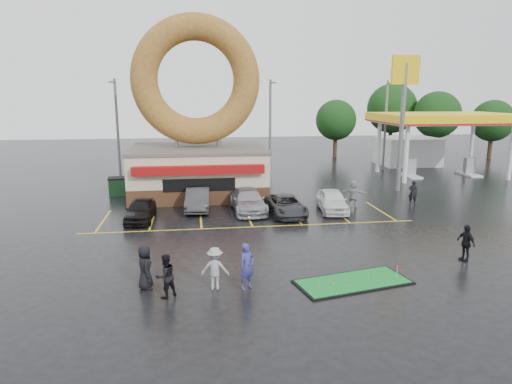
{
  "coord_description": "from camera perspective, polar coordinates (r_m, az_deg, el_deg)",
  "views": [
    {
      "loc": [
        -3.34,
        -22.27,
        7.72
      ],
      "look_at": [
        0.14,
        2.98,
        2.2
      ],
      "focal_mm": 32.0,
      "sensor_mm": 36.0,
      "label": 1
    }
  ],
  "objects": [
    {
      "name": "gas_station",
      "position": [
        49.28,
        20.59,
        6.77
      ],
      "size": [
        12.3,
        13.65,
        5.9
      ],
      "color": "silver",
      "rests_on": "ground"
    },
    {
      "name": "car_grey",
      "position": [
        29.55,
        3.76,
        -1.68
      ],
      "size": [
        2.32,
        4.66,
        1.27
      ],
      "primitive_type": "imported",
      "rotation": [
        0.0,
        0.0,
        0.05
      ],
      "color": "#313134",
      "rests_on": "ground"
    },
    {
      "name": "person_bystander",
      "position": [
        19.02,
        -13.7,
        -9.13
      ],
      "size": [
        0.74,
        0.99,
        1.82
      ],
      "primitive_type": "imported",
      "rotation": [
        0.0,
        0.0,
        1.77
      ],
      "color": "black",
      "rests_on": "ground"
    },
    {
      "name": "person_blackjkt",
      "position": [
        18.14,
        -11.25,
        -10.25
      ],
      "size": [
        1.06,
        1.02,
        1.73
      ],
      "primitive_type": "imported",
      "rotation": [
        0.0,
        0.0,
        3.75
      ],
      "color": "black",
      "rests_on": "ground"
    },
    {
      "name": "person_cameraman",
      "position": [
        23.65,
        24.74,
        -5.79
      ],
      "size": [
        0.65,
        1.09,
        1.74
      ],
      "primitive_type": "imported",
      "rotation": [
        0.0,
        0.0,
        -1.33
      ],
      "color": "black",
      "rests_on": "ground"
    },
    {
      "name": "tree_far_d",
      "position": [
        57.07,
        9.96,
        8.84
      ],
      "size": [
        4.9,
        4.9,
        7.0
      ],
      "color": "#332114",
      "rests_on": "ground"
    },
    {
      "name": "dumpster",
      "position": [
        36.87,
        -16.51,
        0.65
      ],
      "size": [
        1.92,
        1.39,
        1.3
      ],
      "primitive_type": "cube",
      "rotation": [
        0.0,
        0.0,
        0.11
      ],
      "color": "#1A4524",
      "rests_on": "ground"
    },
    {
      "name": "streetlight_left",
      "position": [
        42.81,
        -16.95,
        7.76
      ],
      "size": [
        0.4,
        2.21,
        9.0
      ],
      "color": "slate",
      "rests_on": "ground"
    },
    {
      "name": "car_white",
      "position": [
        30.79,
        9.51,
        -1.07
      ],
      "size": [
        2.23,
        4.49,
        1.47
      ],
      "primitive_type": "imported",
      "rotation": [
        0.0,
        0.0,
        -0.12
      ],
      "color": "white",
      "rests_on": "ground"
    },
    {
      "name": "putting_green",
      "position": [
        19.77,
        12.01,
        -10.93
      ],
      "size": [
        5.1,
        3.04,
        0.6
      ],
      "color": "black",
      "rests_on": "ground"
    },
    {
      "name": "person_hoodie",
      "position": [
        18.56,
        -5.15,
        -9.49
      ],
      "size": [
        1.22,
        0.83,
        1.75
      ],
      "primitive_type": "imported",
      "rotation": [
        0.0,
        0.0,
        2.97
      ],
      "color": "gray",
      "rests_on": "ground"
    },
    {
      "name": "tree_far_b",
      "position": [
        61.54,
        27.49,
        7.89
      ],
      "size": [
        4.9,
        4.9,
        7.0
      ],
      "color": "#332114",
      "rests_on": "ground"
    },
    {
      "name": "person_walker_near",
      "position": [
        32.11,
        12.07,
        -0.23
      ],
      "size": [
        1.81,
        1.35,
        1.9
      ],
      "primitive_type": "imported",
      "rotation": [
        0.0,
        0.0,
        2.63
      ],
      "color": "#969699",
      "rests_on": "ground"
    },
    {
      "name": "car_black",
      "position": [
        29.05,
        -14.25,
        -2.18
      ],
      "size": [
        1.85,
        4.11,
        1.37
      ],
      "primitive_type": "imported",
      "rotation": [
        0.0,
        0.0,
        -0.06
      ],
      "color": "black",
      "rests_on": "ground"
    },
    {
      "name": "streetlight_mid",
      "position": [
        43.91,
        1.8,
        8.38
      ],
      "size": [
        0.4,
        2.21,
        9.0
      ],
      "color": "slate",
      "rests_on": "ground"
    },
    {
      "name": "donut_shop",
      "position": [
        35.4,
        -7.33,
        6.84
      ],
      "size": [
        10.2,
        8.7,
        13.5
      ],
      "color": "#472B19",
      "rests_on": "ground"
    },
    {
      "name": "car_silver",
      "position": [
        30.37,
        -1.02,
        -1.07
      ],
      "size": [
        2.26,
        5.16,
        1.48
      ],
      "primitive_type": "imported",
      "rotation": [
        0.0,
        0.0,
        0.04
      ],
      "color": "#97989C",
      "rests_on": "ground"
    },
    {
      "name": "tree_far_a",
      "position": [
        60.0,
        21.7,
        8.95
      ],
      "size": [
        5.6,
        5.6,
        8.0
      ],
      "color": "#332114",
      "rests_on": "ground"
    },
    {
      "name": "car_dgrey",
      "position": [
        31.07,
        -7.29,
        -0.87
      ],
      "size": [
        1.8,
        4.55,
        1.47
      ],
      "primitive_type": "imported",
      "rotation": [
        0.0,
        0.0,
        -0.05
      ],
      "color": "#313133",
      "rests_on": "ground"
    },
    {
      "name": "tree_far_c",
      "position": [
        61.75,
        16.63,
        9.97
      ],
      "size": [
        6.3,
        6.3,
        9.0
      ],
      "color": "#332114",
      "rests_on": "ground"
    },
    {
      "name": "person_blue",
      "position": [
        18.49,
        -1.14,
        -9.26
      ],
      "size": [
        0.83,
        0.77,
        1.9
      ],
      "primitive_type": "imported",
      "rotation": [
        0.0,
        0.0,
        0.6
      ],
      "color": "navy",
      "rests_on": "ground"
    },
    {
      "name": "ground",
      "position": [
        23.81,
        0.64,
        -6.7
      ],
      "size": [
        120.0,
        120.0,
        0.0
      ],
      "primitive_type": "plane",
      "color": "black",
      "rests_on": "ground"
    },
    {
      "name": "streetlight_right",
      "position": [
        48.33,
        15.92,
        8.27
      ],
      "size": [
        0.4,
        2.21,
        9.0
      ],
      "color": "slate",
      "rests_on": "ground"
    },
    {
      "name": "person_walker_far",
      "position": [
        34.09,
        19.02,
        -0.06
      ],
      "size": [
        0.75,
        0.65,
        1.73
      ],
      "primitive_type": "imported",
      "rotation": [
        0.0,
        0.0,
        2.67
      ],
      "color": "black",
      "rests_on": "ground"
    },
    {
      "name": "shell_sign",
      "position": [
        37.97,
        17.98,
        11.12
      ],
      "size": [
        2.2,
        0.36,
        10.6
      ],
      "color": "slate",
      "rests_on": "ground"
    }
  ]
}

